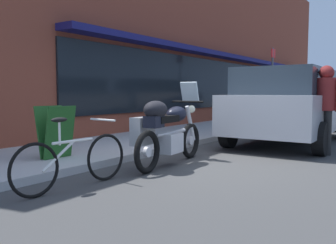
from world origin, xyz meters
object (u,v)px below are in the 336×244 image
Objects in this scene: parking_sign_pole at (272,79)px; parked_car_down_block at (329,99)px; touring_motorcycle at (166,129)px; parked_bicycle at (73,160)px; parked_minivan at (292,105)px; pedestrian_walking at (326,99)px; sandwich_board_sign at (56,132)px.

parked_car_down_block is (0.75, -1.84, -0.77)m from parking_sign_pole.
touring_motorcycle is 1.23× the size of parked_bicycle.
parked_minivan reaches higher than pedestrian_walking.
touring_motorcycle is 3.36m from pedestrian_walking.
parked_bicycle is 1.66m from sandwich_board_sign.
sandwich_board_sign is 0.32× the size of parking_sign_pole.
parked_bicycle is 0.34× the size of parked_car_down_block.
parked_minivan is 5.13m from parking_sign_pole.
touring_motorcycle is at bearing -58.59° from sandwich_board_sign.
pedestrian_walking is 5.09m from sandwich_board_sign.
parked_minivan is 1.75× the size of parking_sign_pole.
touring_motorcycle is at bearing 167.27° from parked_minivan.
parked_car_down_block is at bearing 10.39° from pedestrian_walking.
pedestrian_walking reaches higher than parked_bicycle.
touring_motorcycle is 8.76m from parking_sign_pole.
parking_sign_pole is (8.61, 1.16, 1.12)m from touring_motorcycle.
parked_minivan is 2.76× the size of pedestrian_walking.
sandwich_board_sign is (0.86, 1.41, 0.20)m from parked_bicycle.
pedestrian_walking is (2.72, -1.90, 0.48)m from touring_motorcycle.
touring_motorcycle is 1.84m from sandwich_board_sign.
parked_car_down_block is at bearing -12.32° from sandwich_board_sign.
parking_sign_pole is 0.55× the size of parked_car_down_block.
parking_sign_pole reaches higher than parked_car_down_block.
parked_car_down_block reaches higher than parked_minivan.
parked_bicycle is 1.00× the size of pedestrian_walking.
parked_minivan reaches higher than touring_motorcycle.
parked_minivan reaches higher than parked_bicycle.
touring_motorcycle reaches higher than parked_bicycle.
parked_minivan is 0.95× the size of parked_car_down_block.
parking_sign_pole reaches higher than touring_motorcycle.
parked_bicycle is 10.56m from parking_sign_pole.
parking_sign_pole is at bearing 27.47° from pedestrian_walking.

